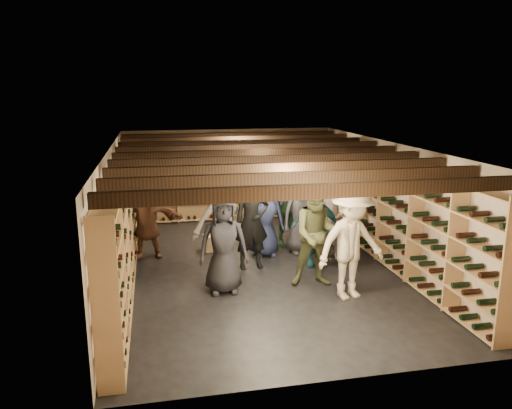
{
  "coord_description": "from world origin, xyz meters",
  "views": [
    {
      "loc": [
        -1.96,
        -9.11,
        3.48
      ],
      "look_at": [
        -0.05,
        0.2,
        1.24
      ],
      "focal_mm": 35.0,
      "sensor_mm": 36.0,
      "label": 1
    }
  ],
  "objects_px": {
    "person_4": "(316,227)",
    "person_8": "(262,214)",
    "crate_stack_right": "(216,242)",
    "person_6": "(265,218)",
    "person_9": "(223,221)",
    "person_1": "(252,221)",
    "person_3": "(351,243)",
    "person_11": "(311,204)",
    "person_2": "(318,234)",
    "person_0": "(223,244)",
    "person_12": "(301,214)",
    "person_5": "(146,219)",
    "crate_loose": "(239,228)",
    "person_10": "(286,207)",
    "crate_stack_left": "(226,222)",
    "person_7": "(331,221)"
  },
  "relations": [
    {
      "from": "person_7",
      "to": "person_5",
      "type": "bearing_deg",
      "value": 174.93
    },
    {
      "from": "person_0",
      "to": "person_10",
      "type": "bearing_deg",
      "value": 55.16
    },
    {
      "from": "crate_stack_right",
      "to": "person_5",
      "type": "height_order",
      "value": "person_5"
    },
    {
      "from": "person_6",
      "to": "person_2",
      "type": "bearing_deg",
      "value": -72.4
    },
    {
      "from": "crate_stack_right",
      "to": "person_1",
      "type": "bearing_deg",
      "value": -65.59
    },
    {
      "from": "crate_stack_left",
      "to": "person_6",
      "type": "distance_m",
      "value": 1.76
    },
    {
      "from": "person_4",
      "to": "person_8",
      "type": "relative_size",
      "value": 1.04
    },
    {
      "from": "person_9",
      "to": "person_6",
      "type": "bearing_deg",
      "value": 28.9
    },
    {
      "from": "crate_stack_left",
      "to": "person_9",
      "type": "relative_size",
      "value": 0.36
    },
    {
      "from": "person_1",
      "to": "person_2",
      "type": "bearing_deg",
      "value": -55.47
    },
    {
      "from": "person_12",
      "to": "crate_stack_right",
      "type": "bearing_deg",
      "value": 154.4
    },
    {
      "from": "person_6",
      "to": "person_11",
      "type": "xyz_separation_m",
      "value": [
        1.15,
        0.48,
        0.13
      ]
    },
    {
      "from": "crate_stack_right",
      "to": "person_9",
      "type": "distance_m",
      "value": 1.38
    },
    {
      "from": "person_4",
      "to": "person_9",
      "type": "xyz_separation_m",
      "value": [
        -1.81,
        0.24,
        0.16
      ]
    },
    {
      "from": "person_8",
      "to": "person_10",
      "type": "relative_size",
      "value": 0.86
    },
    {
      "from": "person_7",
      "to": "person_11",
      "type": "height_order",
      "value": "person_11"
    },
    {
      "from": "person_0",
      "to": "person_7",
      "type": "bearing_deg",
      "value": 29.57
    },
    {
      "from": "crate_stack_left",
      "to": "crate_stack_right",
      "type": "xyz_separation_m",
      "value": [
        -0.37,
        -1.0,
        -0.17
      ]
    },
    {
      "from": "person_4",
      "to": "person_9",
      "type": "bearing_deg",
      "value": -174.65
    },
    {
      "from": "crate_stack_right",
      "to": "person_3",
      "type": "relative_size",
      "value": 0.28
    },
    {
      "from": "crate_stack_right",
      "to": "person_6",
      "type": "height_order",
      "value": "person_6"
    },
    {
      "from": "person_5",
      "to": "person_1",
      "type": "bearing_deg",
      "value": -20.59
    },
    {
      "from": "person_0",
      "to": "person_10",
      "type": "height_order",
      "value": "person_10"
    },
    {
      "from": "person_7",
      "to": "person_12",
      "type": "distance_m",
      "value": 0.71
    },
    {
      "from": "person_6",
      "to": "person_10",
      "type": "bearing_deg",
      "value": 44.19
    },
    {
      "from": "person_8",
      "to": "person_9",
      "type": "xyz_separation_m",
      "value": [
        -1.01,
        -1.1,
        0.19
      ]
    },
    {
      "from": "crate_stack_left",
      "to": "person_8",
      "type": "height_order",
      "value": "person_8"
    },
    {
      "from": "crate_stack_left",
      "to": "person_3",
      "type": "xyz_separation_m",
      "value": [
        1.53,
        -3.99,
        0.61
      ]
    },
    {
      "from": "person_0",
      "to": "person_12",
      "type": "xyz_separation_m",
      "value": [
        1.92,
        1.77,
        -0.01
      ]
    },
    {
      "from": "person_1",
      "to": "person_10",
      "type": "relative_size",
      "value": 1.07
    },
    {
      "from": "person_2",
      "to": "person_6",
      "type": "bearing_deg",
      "value": 116.78
    },
    {
      "from": "crate_stack_right",
      "to": "person_10",
      "type": "bearing_deg",
      "value": 0.0
    },
    {
      "from": "person_9",
      "to": "person_12",
      "type": "height_order",
      "value": "person_9"
    },
    {
      "from": "crate_stack_left",
      "to": "person_12",
      "type": "xyz_separation_m",
      "value": [
        1.4,
        -1.55,
        0.51
      ]
    },
    {
      "from": "crate_loose",
      "to": "person_5",
      "type": "distance_m",
      "value": 2.73
    },
    {
      "from": "person_9",
      "to": "person_10",
      "type": "xyz_separation_m",
      "value": [
        1.56,
        1.14,
        -0.07
      ]
    },
    {
      "from": "person_11",
      "to": "person_10",
      "type": "bearing_deg",
      "value": -177.98
    },
    {
      "from": "crate_stack_right",
      "to": "person_6",
      "type": "xyz_separation_m",
      "value": [
        0.98,
        -0.59,
        0.65
      ]
    },
    {
      "from": "person_11",
      "to": "person_9",
      "type": "bearing_deg",
      "value": -141.06
    },
    {
      "from": "person_6",
      "to": "person_11",
      "type": "distance_m",
      "value": 1.25
    },
    {
      "from": "person_6",
      "to": "person_7",
      "type": "relative_size",
      "value": 1.03
    },
    {
      "from": "person_7",
      "to": "person_0",
      "type": "bearing_deg",
      "value": -144.32
    },
    {
      "from": "person_0",
      "to": "person_11",
      "type": "relative_size",
      "value": 0.9
    },
    {
      "from": "crate_loose",
      "to": "person_3",
      "type": "distance_m",
      "value": 4.49
    },
    {
      "from": "person_11",
      "to": "person_2",
      "type": "bearing_deg",
      "value": -92.03
    },
    {
      "from": "person_6",
      "to": "person_8",
      "type": "bearing_deg",
      "value": 84.18
    },
    {
      "from": "crate_stack_right",
      "to": "person_4",
      "type": "relative_size",
      "value": 0.35
    },
    {
      "from": "crate_stack_right",
      "to": "person_1",
      "type": "relative_size",
      "value": 0.29
    },
    {
      "from": "person_5",
      "to": "person_12",
      "type": "height_order",
      "value": "person_12"
    },
    {
      "from": "person_8",
      "to": "person_10",
      "type": "bearing_deg",
      "value": -9.46
    }
  ]
}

